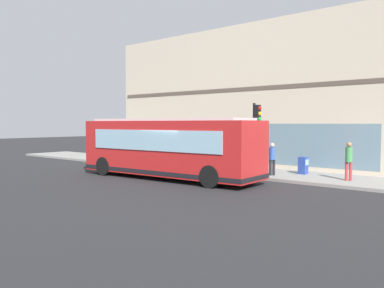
{
  "coord_description": "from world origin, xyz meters",
  "views": [
    {
      "loc": [
        -14.56,
        -13.33,
        2.83
      ],
      "look_at": [
        2.4,
        0.86,
        1.67
      ],
      "focal_mm": 37.08,
      "sensor_mm": 36.0,
      "label": 1
    }
  ],
  "objects_px": {
    "pedestrian_walking_along_curb": "(272,157)",
    "newspaper_vending_box": "(303,165)",
    "traffic_light_near_corner": "(256,125)",
    "fire_hydrant": "(247,164)",
    "pedestrian_near_building_entrance": "(144,148)",
    "pedestrian_near_hydrant": "(349,158)",
    "pedestrian_by_light_pole": "(257,154)",
    "city_bus_nearside": "(168,148)"
  },
  "relations": [
    {
      "from": "city_bus_nearside",
      "to": "pedestrian_near_hydrant",
      "type": "height_order",
      "value": "city_bus_nearside"
    },
    {
      "from": "pedestrian_near_hydrant",
      "to": "pedestrian_walking_along_curb",
      "type": "bearing_deg",
      "value": 99.47
    },
    {
      "from": "city_bus_nearside",
      "to": "traffic_light_near_corner",
      "type": "height_order",
      "value": "traffic_light_near_corner"
    },
    {
      "from": "city_bus_nearside",
      "to": "fire_hydrant",
      "type": "relative_size",
      "value": 13.72
    },
    {
      "from": "newspaper_vending_box",
      "to": "pedestrian_by_light_pole",
      "type": "bearing_deg",
      "value": 119.04
    },
    {
      "from": "pedestrian_walking_along_curb",
      "to": "fire_hydrant",
      "type": "bearing_deg",
      "value": 61.91
    },
    {
      "from": "pedestrian_walking_along_curb",
      "to": "pedestrian_near_building_entrance",
      "type": "relative_size",
      "value": 0.96
    },
    {
      "from": "pedestrian_walking_along_curb",
      "to": "pedestrian_near_hydrant",
      "type": "height_order",
      "value": "pedestrian_near_hydrant"
    },
    {
      "from": "city_bus_nearside",
      "to": "traffic_light_near_corner",
      "type": "distance_m",
      "value": 4.67
    },
    {
      "from": "pedestrian_walking_along_curb",
      "to": "pedestrian_by_light_pole",
      "type": "distance_m",
      "value": 1.16
    },
    {
      "from": "traffic_light_near_corner",
      "to": "pedestrian_near_hydrant",
      "type": "height_order",
      "value": "traffic_light_near_corner"
    },
    {
      "from": "pedestrian_walking_along_curb",
      "to": "pedestrian_by_light_pole",
      "type": "relative_size",
      "value": 0.93
    },
    {
      "from": "city_bus_nearside",
      "to": "pedestrian_near_hydrant",
      "type": "relative_size",
      "value": 5.63
    },
    {
      "from": "fire_hydrant",
      "to": "pedestrian_near_hydrant",
      "type": "xyz_separation_m",
      "value": [
        -0.58,
        -5.88,
        0.68
      ]
    },
    {
      "from": "traffic_light_near_corner",
      "to": "pedestrian_by_light_pole",
      "type": "distance_m",
      "value": 1.82
    },
    {
      "from": "traffic_light_near_corner",
      "to": "pedestrian_by_light_pole",
      "type": "xyz_separation_m",
      "value": [
        0.85,
        0.44,
        -1.55
      ]
    },
    {
      "from": "pedestrian_walking_along_curb",
      "to": "newspaper_vending_box",
      "type": "height_order",
      "value": "pedestrian_walking_along_curb"
    },
    {
      "from": "fire_hydrant",
      "to": "pedestrian_near_building_entrance",
      "type": "bearing_deg",
      "value": 93.77
    },
    {
      "from": "pedestrian_walking_along_curb",
      "to": "newspaper_vending_box",
      "type": "distance_m",
      "value": 1.89
    },
    {
      "from": "pedestrian_by_light_pole",
      "to": "newspaper_vending_box",
      "type": "distance_m",
      "value": 2.48
    },
    {
      "from": "pedestrian_near_hydrant",
      "to": "pedestrian_by_light_pole",
      "type": "distance_m",
      "value": 4.76
    },
    {
      "from": "pedestrian_by_light_pole",
      "to": "city_bus_nearside",
      "type": "bearing_deg",
      "value": 142.85
    },
    {
      "from": "traffic_light_near_corner",
      "to": "pedestrian_walking_along_curb",
      "type": "height_order",
      "value": "traffic_light_near_corner"
    },
    {
      "from": "city_bus_nearside",
      "to": "pedestrian_near_hydrant",
      "type": "xyz_separation_m",
      "value": [
        4.12,
        -7.68,
        -0.36
      ]
    },
    {
      "from": "pedestrian_near_hydrant",
      "to": "newspaper_vending_box",
      "type": "bearing_deg",
      "value": 71.04
    },
    {
      "from": "pedestrian_walking_along_curb",
      "to": "pedestrian_by_light_pole",
      "type": "bearing_deg",
      "value": 72.36
    },
    {
      "from": "newspaper_vending_box",
      "to": "pedestrian_walking_along_curb",
      "type": "bearing_deg",
      "value": 146.58
    },
    {
      "from": "pedestrian_walking_along_curb",
      "to": "newspaper_vending_box",
      "type": "bearing_deg",
      "value": -33.42
    },
    {
      "from": "pedestrian_near_building_entrance",
      "to": "pedestrian_walking_along_curb",
      "type": "bearing_deg",
      "value": -93.7
    },
    {
      "from": "pedestrian_by_light_pole",
      "to": "newspaper_vending_box",
      "type": "bearing_deg",
      "value": -60.96
    },
    {
      "from": "pedestrian_near_building_entrance",
      "to": "newspaper_vending_box",
      "type": "distance_m",
      "value": 11.27
    },
    {
      "from": "pedestrian_near_hydrant",
      "to": "pedestrian_by_light_pole",
      "type": "height_order",
      "value": "pedestrian_near_hydrant"
    },
    {
      "from": "city_bus_nearside",
      "to": "traffic_light_near_corner",
      "type": "bearing_deg",
      "value": -48.12
    },
    {
      "from": "city_bus_nearside",
      "to": "newspaper_vending_box",
      "type": "xyz_separation_m",
      "value": [
        5.03,
        -5.03,
        -0.95
      ]
    },
    {
      "from": "city_bus_nearside",
      "to": "pedestrian_near_building_entrance",
      "type": "bearing_deg",
      "value": 56.0
    },
    {
      "from": "newspaper_vending_box",
      "to": "pedestrian_near_hydrant",
      "type": "bearing_deg",
      "value": -108.96
    },
    {
      "from": "pedestrian_near_hydrant",
      "to": "newspaper_vending_box",
      "type": "relative_size",
      "value": 2.0
    },
    {
      "from": "pedestrian_near_hydrant",
      "to": "pedestrian_by_light_pole",
      "type": "relative_size",
      "value": 1.01
    },
    {
      "from": "pedestrian_walking_along_curb",
      "to": "pedestrian_by_light_pole",
      "type": "height_order",
      "value": "pedestrian_by_light_pole"
    },
    {
      "from": "city_bus_nearside",
      "to": "newspaper_vending_box",
      "type": "relative_size",
      "value": 11.28
    },
    {
      "from": "fire_hydrant",
      "to": "newspaper_vending_box",
      "type": "relative_size",
      "value": 0.82
    },
    {
      "from": "city_bus_nearside",
      "to": "pedestrian_near_building_entrance",
      "type": "relative_size",
      "value": 5.87
    }
  ]
}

